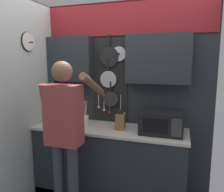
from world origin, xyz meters
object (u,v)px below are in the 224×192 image
at_px(person, 65,127).
at_px(utensil_crock, 84,119).
at_px(microwave, 162,122).
at_px(knife_block, 120,121).

bearing_deg(person, utensil_crock, 91.84).
relative_size(microwave, person, 0.28).
distance_m(knife_block, utensil_crock, 0.49).
height_order(knife_block, utensil_crock, utensil_crock).
bearing_deg(microwave, knife_block, 179.92).
height_order(utensil_crock, person, person).
height_order(microwave, knife_block, knife_block).
bearing_deg(knife_block, person, -131.29).
relative_size(utensil_crock, person, 0.19).
distance_m(microwave, utensil_crock, 1.00).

